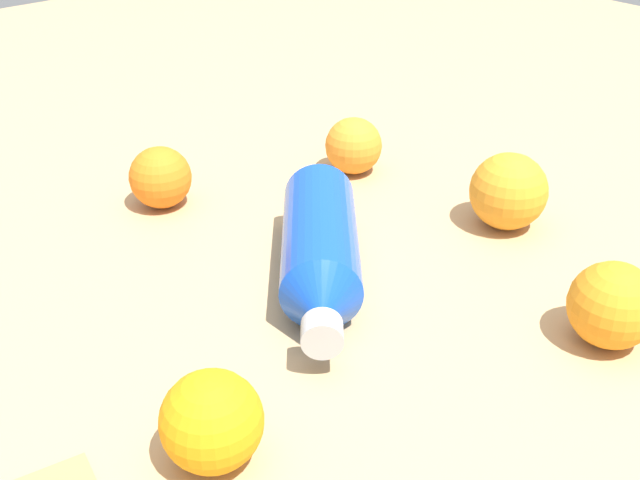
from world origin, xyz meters
name	(u,v)px	position (x,y,z in m)	size (l,w,h in m)	color
ground_plane	(314,252)	(0.00, 0.00, 0.00)	(2.40, 2.40, 0.00)	tan
water_bottle	(320,253)	(-0.04, -0.05, 0.04)	(0.21, 0.23, 0.07)	blue
orange_0	(354,146)	(0.16, 0.11, 0.04)	(0.07, 0.07, 0.07)	orange
orange_1	(160,177)	(-0.06, 0.19, 0.04)	(0.07, 0.07, 0.07)	orange
orange_2	(508,191)	(0.19, -0.10, 0.04)	(0.08, 0.08, 0.08)	orange
orange_3	(212,421)	(-0.24, -0.17, 0.04)	(0.07, 0.07, 0.07)	orange
orange_4	(613,305)	(0.10, -0.28, 0.04)	(0.08, 0.08, 0.08)	orange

